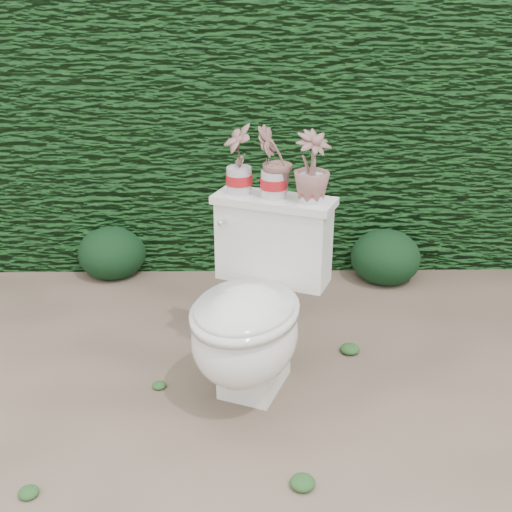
{
  "coord_description": "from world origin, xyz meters",
  "views": [
    {
      "loc": [
        0.03,
        -2.37,
        1.59
      ],
      "look_at": [
        0.07,
        0.05,
        0.55
      ],
      "focal_mm": 45.0,
      "sensor_mm": 36.0,
      "label": 1
    }
  ],
  "objects_px": {
    "toilet": "(253,314)",
    "potted_plant_right": "(312,169)",
    "potted_plant_left": "(239,161)",
    "potted_plant_center": "(274,164)"
  },
  "relations": [
    {
      "from": "toilet",
      "to": "potted_plant_right",
      "type": "height_order",
      "value": "potted_plant_right"
    },
    {
      "from": "potted_plant_left",
      "to": "potted_plant_center",
      "type": "bearing_deg",
      "value": 40.05
    },
    {
      "from": "potted_plant_center",
      "to": "toilet",
      "type": "bearing_deg",
      "value": 38.47
    },
    {
      "from": "toilet",
      "to": "potted_plant_center",
      "type": "height_order",
      "value": "potted_plant_center"
    },
    {
      "from": "toilet",
      "to": "potted_plant_left",
      "type": "relative_size",
      "value": 2.94
    },
    {
      "from": "toilet",
      "to": "potted_plant_left",
      "type": "xyz_separation_m",
      "value": [
        -0.05,
        0.28,
        0.56
      ]
    },
    {
      "from": "toilet",
      "to": "potted_plant_center",
      "type": "xyz_separation_m",
      "value": [
        0.09,
        0.22,
        0.56
      ]
    },
    {
      "from": "potted_plant_center",
      "to": "potted_plant_right",
      "type": "distance_m",
      "value": 0.16
    },
    {
      "from": "potted_plant_right",
      "to": "toilet",
      "type": "bearing_deg",
      "value": -174.25
    },
    {
      "from": "potted_plant_left",
      "to": "potted_plant_right",
      "type": "bearing_deg",
      "value": 40.05
    }
  ]
}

